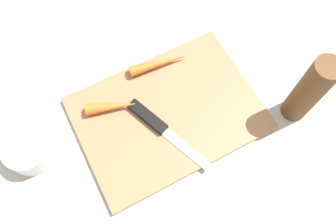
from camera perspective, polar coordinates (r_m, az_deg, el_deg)
name	(u,v)px	position (r m, az deg, el deg)	size (l,w,h in m)	color
ground_plane	(168,114)	(0.68, 0.00, -0.41)	(1.40, 1.40, 0.00)	#ADA8A0
cutting_board	(168,113)	(0.67, 0.00, -0.20)	(0.36, 0.26, 0.01)	#99704C
knife	(153,121)	(0.65, -2.66, -1.53)	(0.09, 0.19, 0.01)	#B7B7BC
carrot_short	(112,107)	(0.67, -9.57, 0.92)	(0.02, 0.02, 0.10)	orange
carrot_long	(159,63)	(0.70, -1.51, 8.37)	(0.02, 0.02, 0.13)	orange
small_bowl	(29,151)	(0.68, -22.83, -6.16)	(0.09, 0.09, 0.05)	silver
pepper_grinder	(309,91)	(0.65, 23.06, 3.31)	(0.05, 0.05, 0.17)	brown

